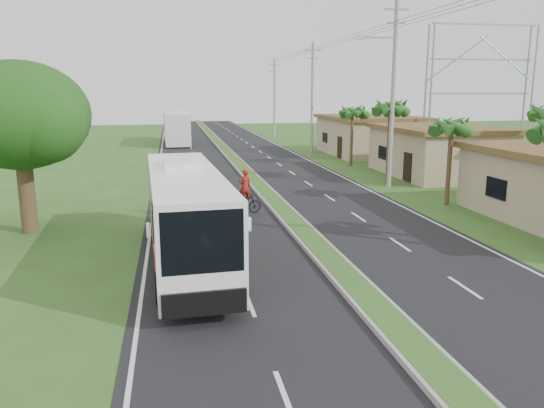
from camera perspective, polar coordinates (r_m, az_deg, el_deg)
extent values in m
plane|color=#37511D|center=(16.89, 9.58, -9.70)|extent=(180.00, 180.00, 0.00)
cube|color=black|center=(35.67, -1.53, 2.02)|extent=(14.00, 160.00, 0.02)
cube|color=gray|center=(35.66, -1.53, 2.15)|extent=(1.20, 160.00, 0.17)
cube|color=#37511D|center=(35.64, -1.53, 2.29)|extent=(0.95, 160.00, 0.02)
cube|color=silver|center=(35.25, -12.35, 1.60)|extent=(0.12, 160.00, 0.01)
cube|color=silver|center=(37.31, 8.69, 2.31)|extent=(0.12, 160.00, 0.01)
cube|color=tan|center=(41.83, 17.37, 5.26)|extent=(7.00, 10.00, 3.35)
cube|color=brown|center=(41.67, 17.52, 7.76)|extent=(7.60, 10.60, 0.32)
cube|color=tan|center=(54.52, 10.47, 7.14)|extent=(8.00, 11.00, 3.50)
cube|color=brown|center=(54.40, 10.54, 9.14)|extent=(8.60, 11.60, 0.32)
cylinder|color=#473321|center=(30.85, 18.52, 4.13)|extent=(0.26, 0.26, 4.60)
cylinder|color=#473321|center=(36.80, 12.45, 6.28)|extent=(0.26, 0.26, 5.40)
cylinder|color=#473321|center=(45.36, 8.56, 7.08)|extent=(0.26, 0.26, 4.80)
cylinder|color=#473321|center=(37.78, 27.16, 5.23)|extent=(0.26, 0.26, 5.20)
cylinder|color=#473321|center=(25.84, -24.91, 1.53)|extent=(0.70, 0.70, 4.00)
ellipsoid|color=#164713|center=(25.51, -25.55, 8.61)|extent=(6.00, 6.00, 4.68)
sphere|color=#164713|center=(24.28, -23.31, 7.98)|extent=(3.40, 3.40, 3.40)
cylinder|color=gray|center=(35.59, 12.87, 11.40)|extent=(0.28, 0.28, 12.00)
cube|color=gray|center=(35.94, 13.28, 19.71)|extent=(1.60, 0.12, 0.12)
cube|color=gray|center=(35.84, 13.22, 18.44)|extent=(1.20, 0.10, 0.10)
cube|color=gray|center=(35.29, 11.28, 17.16)|extent=(2.40, 0.10, 0.10)
cylinder|color=gray|center=(54.54, 4.34, 11.25)|extent=(0.28, 0.28, 11.00)
cube|color=gray|center=(54.68, 4.43, 16.18)|extent=(1.60, 0.12, 0.12)
cube|color=gray|center=(54.63, 4.41, 15.34)|extent=(1.20, 0.10, 0.10)
cylinder|color=gray|center=(74.04, 0.26, 11.28)|extent=(0.28, 0.28, 10.50)
cube|color=gray|center=(74.12, 0.26, 14.72)|extent=(1.60, 0.12, 0.12)
cube|color=gray|center=(74.08, 0.26, 14.10)|extent=(1.20, 0.10, 0.10)
cylinder|color=gray|center=(49.62, 16.70, 11.29)|extent=(0.18, 0.18, 12.00)
cylinder|color=gray|center=(54.91, 26.18, 10.60)|extent=(0.18, 0.18, 12.00)
cylinder|color=gray|center=(50.52, 16.18, 11.33)|extent=(0.18, 0.18, 12.00)
cylinder|color=gray|center=(55.71, 25.56, 10.66)|extent=(0.18, 0.18, 12.00)
cube|color=gray|center=(52.52, 21.39, 10.99)|extent=(10.00, 0.14, 0.14)
cube|color=gray|center=(52.59, 21.65, 14.25)|extent=(10.00, 0.14, 0.14)
cube|color=gray|center=(52.84, 21.91, 17.49)|extent=(10.00, 0.14, 0.14)
cube|color=white|center=(19.37, -9.27, -0.88)|extent=(2.95, 11.55, 3.00)
cube|color=black|center=(19.79, -9.47, 1.34)|extent=(2.89, 9.26, 1.20)
cube|color=black|center=(13.78, -7.48, -4.05)|extent=(2.15, 0.25, 1.68)
cube|color=red|center=(18.40, -8.93, -3.48)|extent=(2.68, 5.07, 0.52)
cube|color=yellow|center=(19.84, -9.26, -3.07)|extent=(2.57, 2.98, 0.24)
cube|color=white|center=(20.20, -9.69, 4.35)|extent=(1.45, 2.35, 0.27)
cylinder|color=black|center=(16.25, -11.92, -8.80)|extent=(0.35, 1.01, 0.99)
cylinder|color=black|center=(16.43, -4.31, -8.34)|extent=(0.35, 1.01, 0.99)
cylinder|color=black|center=(22.63, -12.48, -2.88)|extent=(0.35, 1.01, 0.99)
cylinder|color=black|center=(22.75, -7.05, -2.60)|extent=(0.35, 1.01, 0.99)
cube|color=white|center=(65.90, -10.27, 8.13)|extent=(3.09, 12.86, 3.56)
cube|color=black|center=(66.39, -10.32, 9.07)|extent=(3.06, 9.52, 1.21)
cube|color=orange|center=(64.83, -10.21, 7.47)|extent=(2.98, 6.18, 0.39)
cylinder|color=black|center=(60.71, -11.20, 6.43)|extent=(0.36, 1.08, 1.07)
cylinder|color=black|center=(60.80, -8.88, 6.53)|extent=(0.36, 1.08, 1.07)
cylinder|color=black|center=(70.68, -11.36, 7.19)|extent=(0.36, 1.08, 1.07)
cylinder|color=black|center=(70.76, -9.37, 7.26)|extent=(0.36, 1.08, 1.07)
imported|color=black|center=(27.32, -2.91, 0.00)|extent=(1.79, 0.79, 1.04)
imported|color=maroon|center=(27.14, -2.93, 1.90)|extent=(0.71, 0.53, 1.78)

